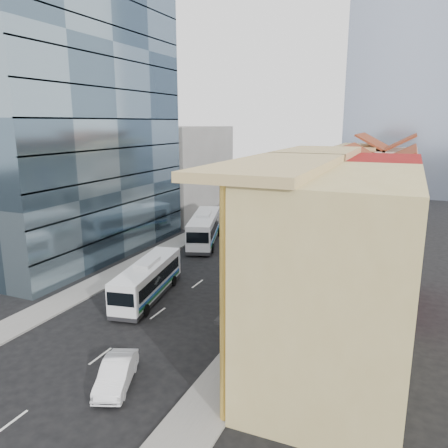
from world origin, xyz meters
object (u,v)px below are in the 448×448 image
at_px(shophouse_tan, 338,278).
at_px(bus_left_near, 148,279).
at_px(sedan_right, 116,374).
at_px(bus_right, 258,254).
at_px(office_tower, 71,119).
at_px(bus_left_far, 204,228).

xyz_separation_m(shophouse_tan, bus_left_near, (-16.38, 5.39, -4.32)).
bearing_deg(sedan_right, shophouse_tan, 7.50).
relative_size(bus_right, sedan_right, 2.49).
bearing_deg(office_tower, bus_left_far, 37.59).
distance_m(bus_left_near, sedan_right, 12.82).
bearing_deg(office_tower, bus_left_near, -30.49).
bearing_deg(bus_left_near, bus_right, 46.56).
relative_size(bus_left_far, bus_right, 1.07).
relative_size(bus_left_near, sedan_right, 2.29).
relative_size(shophouse_tan, bus_left_near, 1.34).
height_order(office_tower, bus_right, office_tower).
relative_size(shophouse_tan, sedan_right, 3.06).
bearing_deg(office_tower, shophouse_tan, -24.30).
height_order(shophouse_tan, bus_left_near, shophouse_tan).
bearing_deg(shophouse_tan, bus_left_far, 130.33).
relative_size(bus_left_near, bus_left_far, 0.86).
bearing_deg(bus_right, bus_left_far, 127.28).
bearing_deg(bus_right, office_tower, 169.45).
distance_m(bus_left_far, bus_right, 12.15).
distance_m(bus_left_near, bus_right, 11.84).
relative_size(bus_left_far, sedan_right, 2.67).
bearing_deg(bus_right, shophouse_tan, -71.18).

